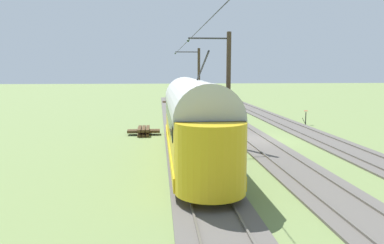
{
  "coord_description": "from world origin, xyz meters",
  "views": [
    {
      "loc": [
        6.51,
        24.55,
        4.77
      ],
      "look_at": [
        4.84,
        5.88,
        2.16
      ],
      "focal_mm": 34.91,
      "sensor_mm": 36.0,
      "label": 1
    }
  ],
  "objects_px": {
    "catenary_pole_foreground": "(198,80)",
    "spare_tie_stack": "(144,131)",
    "track_end_bumper": "(232,120)",
    "switch_stand": "(306,117)",
    "vintage_streetcar": "(193,118)",
    "catenary_pole_mid_near": "(227,88)"
  },
  "relations": [
    {
      "from": "vintage_streetcar",
      "to": "catenary_pole_foreground",
      "type": "xyz_separation_m",
      "value": [
        -2.41,
        -20.27,
        1.44
      ]
    },
    {
      "from": "catenary_pole_foreground",
      "to": "spare_tie_stack",
      "type": "xyz_separation_m",
      "value": [
        5.35,
        12.02,
        -3.42
      ]
    },
    {
      "from": "vintage_streetcar",
      "to": "track_end_bumper",
      "type": "bearing_deg",
      "value": -109.63
    },
    {
      "from": "track_end_bumper",
      "to": "vintage_streetcar",
      "type": "bearing_deg",
      "value": 70.37
    },
    {
      "from": "catenary_pole_mid_near",
      "to": "spare_tie_stack",
      "type": "distance_m",
      "value": 8.05
    },
    {
      "from": "catenary_pole_mid_near",
      "to": "spare_tie_stack",
      "type": "relative_size",
      "value": 2.94
    },
    {
      "from": "vintage_streetcar",
      "to": "track_end_bumper",
      "type": "xyz_separation_m",
      "value": [
        -4.71,
        -13.2,
        -1.85
      ]
    },
    {
      "from": "switch_stand",
      "to": "vintage_streetcar",
      "type": "bearing_deg",
      "value": 47.74
    },
    {
      "from": "switch_stand",
      "to": "spare_tie_stack",
      "type": "bearing_deg",
      "value": 15.69
    },
    {
      "from": "catenary_pole_mid_near",
      "to": "track_end_bumper",
      "type": "xyz_separation_m",
      "value": [
        -2.3,
        -9.89,
        -3.29
      ]
    },
    {
      "from": "vintage_streetcar",
      "to": "spare_tie_stack",
      "type": "height_order",
      "value": "vintage_streetcar"
    },
    {
      "from": "catenary_pole_foreground",
      "to": "catenary_pole_mid_near",
      "type": "bearing_deg",
      "value": 90.0
    },
    {
      "from": "catenary_pole_foreground",
      "to": "track_end_bumper",
      "type": "xyz_separation_m",
      "value": [
        -2.3,
        7.07,
        -3.29
      ]
    },
    {
      "from": "switch_stand",
      "to": "track_end_bumper",
      "type": "height_order",
      "value": "switch_stand"
    },
    {
      "from": "catenary_pole_foreground",
      "to": "spare_tie_stack",
      "type": "height_order",
      "value": "catenary_pole_foreground"
    },
    {
      "from": "spare_tie_stack",
      "to": "track_end_bumper",
      "type": "distance_m",
      "value": 9.11
    },
    {
      "from": "vintage_streetcar",
      "to": "track_end_bumper",
      "type": "relative_size",
      "value": 8.75
    },
    {
      "from": "catenary_pole_foreground",
      "to": "switch_stand",
      "type": "relative_size",
      "value": 5.72
    },
    {
      "from": "spare_tie_stack",
      "to": "catenary_pole_mid_near",
      "type": "bearing_deg",
      "value": 137.22
    },
    {
      "from": "catenary_pole_foreground",
      "to": "track_end_bumper",
      "type": "bearing_deg",
      "value": 108.04
    },
    {
      "from": "switch_stand",
      "to": "track_end_bumper",
      "type": "xyz_separation_m",
      "value": [
        6.37,
        -1.01,
        -0.3
      ]
    },
    {
      "from": "track_end_bumper",
      "to": "switch_stand",
      "type": "bearing_deg",
      "value": 171.01
    }
  ]
}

